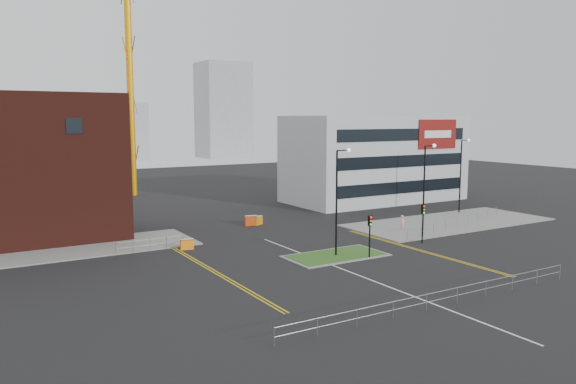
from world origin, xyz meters
name	(u,v)px	position (x,y,z in m)	size (l,w,h in m)	color
ground	(379,283)	(0.00, 0.00, 0.00)	(200.00, 200.00, 0.00)	black
pavement_left	(34,254)	(-20.00, 22.00, 0.06)	(28.00, 8.00, 0.12)	slate
pavement_right	(449,222)	(22.00, 14.00, 0.06)	(24.00, 10.00, 0.12)	slate
island_kerb	(336,256)	(2.00, 8.00, 0.04)	(8.60, 4.60, 0.08)	slate
grass_island	(336,255)	(2.00, 8.00, 0.06)	(8.00, 4.00, 0.12)	#23511B
office_block	(375,158)	(26.01, 31.97, 6.00)	(25.00, 12.20, 12.00)	#B6B8BB
tower_crane	(166,10)	(3.56, 54.17, 27.78)	(52.56, 8.84, 40.41)	orange
streetlamp_island	(339,193)	(2.22, 8.00, 5.41)	(1.46, 0.36, 9.18)	black
streetlamp_right_near	(426,182)	(14.22, 10.00, 5.41)	(1.46, 0.36, 9.18)	black
streetlamp_right_far	(462,170)	(28.22, 18.00, 5.41)	(1.46, 0.36, 9.18)	black
traffic_light_island	(370,228)	(4.00, 5.98, 2.57)	(0.28, 0.33, 3.65)	black
traffic_light_right	(423,216)	(12.00, 7.98, 2.57)	(0.28, 0.33, 3.65)	black
railing_front	(442,295)	(0.00, -6.00, 0.78)	(24.05, 0.05, 1.10)	gray
railing_left	(150,243)	(-11.00, 18.00, 0.74)	(6.05, 0.05, 1.10)	gray
railing_right	(457,221)	(20.50, 11.50, 0.78)	(19.05, 5.05, 1.10)	gray
centre_line	(361,276)	(0.00, 2.00, 0.01)	(0.15, 30.00, 0.01)	silver
yellow_left_a	(207,268)	(-9.00, 10.00, 0.01)	(0.12, 24.00, 0.01)	gold
yellow_left_b	(210,268)	(-8.70, 10.00, 0.01)	(0.12, 24.00, 0.01)	gold
yellow_right_a	(418,250)	(9.50, 6.00, 0.01)	(0.12, 20.00, 0.01)	gold
yellow_right_b	(420,250)	(9.80, 6.00, 0.01)	(0.12, 20.00, 0.01)	gold
skyline_b	(100,132)	(10.00, 130.00, 8.00)	(24.00, 12.00, 16.00)	gray
skyline_c	(223,110)	(45.00, 125.00, 14.00)	(14.00, 12.00, 28.00)	gray
skyline_d	(25,139)	(-8.00, 140.00, 6.00)	(30.00, 12.00, 12.00)	gray
pedestrian	(403,223)	(14.11, 13.00, 0.86)	(0.63, 0.41, 1.72)	pink
barrier_left	(187,244)	(-8.00, 16.84, 0.52)	(1.18, 0.52, 0.97)	orange
barrier_mid	(258,220)	(3.00, 24.00, 0.52)	(1.21, 0.81, 0.97)	orange
barrier_right	(251,220)	(2.12, 24.00, 0.61)	(1.39, 0.74, 1.12)	#D03E0B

